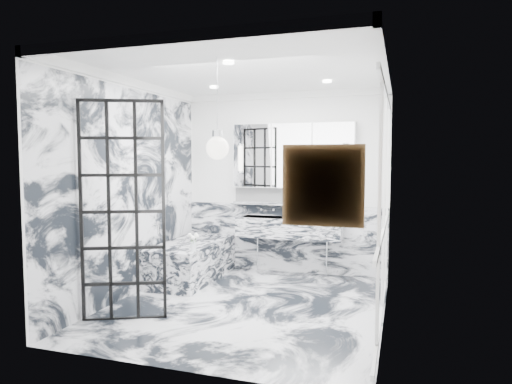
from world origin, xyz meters
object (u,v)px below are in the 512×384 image
(trough_sink, at_px, (290,228))
(mirror_cabinet, at_px, (293,156))
(crittall_door, at_px, (123,212))
(bathtub, at_px, (192,260))

(trough_sink, relative_size, mirror_cabinet, 0.84)
(crittall_door, relative_size, trough_sink, 1.50)
(crittall_door, bearing_deg, trough_sink, 37.95)
(trough_sink, height_order, bathtub, trough_sink)
(trough_sink, distance_m, mirror_cabinet, 1.10)
(mirror_cabinet, distance_m, bathtub, 2.20)
(trough_sink, xyz_separation_m, bathtub, (-1.33, -0.66, -0.45))
(crittall_door, relative_size, mirror_cabinet, 1.26)
(crittall_door, xyz_separation_m, trough_sink, (1.29, 2.43, -0.47))
(mirror_cabinet, bearing_deg, bathtub, -147.94)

